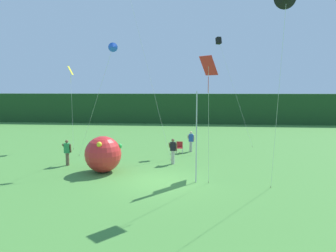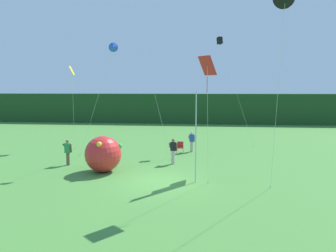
{
  "view_description": "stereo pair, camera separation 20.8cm",
  "coord_description": "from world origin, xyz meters",
  "px_view_note": "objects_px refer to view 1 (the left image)",
  "views": [
    {
      "loc": [
        1.93,
        -15.62,
        4.85
      ],
      "look_at": [
        0.26,
        2.52,
        2.67
      ],
      "focal_mm": 32.45,
      "sensor_mm": 36.0,
      "label": 1
    },
    {
      "loc": [
        2.14,
        -15.6,
        4.85
      ],
      "look_at": [
        0.26,
        2.52,
        2.67
      ],
      "focal_mm": 32.45,
      "sensor_mm": 36.0,
      "label": 2
    }
  ],
  "objects_px": {
    "person_near_banner": "(191,141)",
    "kite_red_diamond_5": "(209,71)",
    "banner_flag": "(196,139)",
    "kite_blue_delta_3": "(113,48)",
    "person_mid_field": "(173,151)",
    "folding_chair": "(179,147)",
    "person_far_left": "(67,152)",
    "kite_yellow_diamond_2": "(71,75)",
    "inflatable_balloon": "(103,154)",
    "kite_black_box_4": "(219,42)"
  },
  "relations": [
    {
      "from": "person_near_banner",
      "to": "person_mid_field",
      "type": "relative_size",
      "value": 0.96
    },
    {
      "from": "banner_flag",
      "to": "kite_yellow_diamond_2",
      "type": "distance_m",
      "value": 14.27
    },
    {
      "from": "person_near_banner",
      "to": "folding_chair",
      "type": "height_order",
      "value": "person_near_banner"
    },
    {
      "from": "person_mid_field",
      "to": "kite_black_box_4",
      "type": "relative_size",
      "value": 0.18
    },
    {
      "from": "banner_flag",
      "to": "inflatable_balloon",
      "type": "distance_m",
      "value": 5.72
    },
    {
      "from": "person_far_left",
      "to": "kite_yellow_diamond_2",
      "type": "height_order",
      "value": "kite_yellow_diamond_2"
    },
    {
      "from": "inflatable_balloon",
      "to": "kite_blue_delta_3",
      "type": "bearing_deg",
      "value": 87.76
    },
    {
      "from": "person_mid_field",
      "to": "kite_blue_delta_3",
      "type": "xyz_separation_m",
      "value": [
        -3.86,
        -0.12,
        6.58
      ]
    },
    {
      "from": "person_near_banner",
      "to": "kite_blue_delta_3",
      "type": "height_order",
      "value": "kite_blue_delta_3"
    },
    {
      "from": "person_near_banner",
      "to": "kite_red_diamond_5",
      "type": "distance_m",
      "value": 11.16
    },
    {
      "from": "person_far_left",
      "to": "kite_black_box_4",
      "type": "distance_m",
      "value": 14.74
    },
    {
      "from": "inflatable_balloon",
      "to": "kite_blue_delta_3",
      "type": "relative_size",
      "value": 0.27
    },
    {
      "from": "person_mid_field",
      "to": "kite_yellow_diamond_2",
      "type": "xyz_separation_m",
      "value": [
        -8.98,
        5.32,
        5.19
      ]
    },
    {
      "from": "person_mid_field",
      "to": "folding_chair",
      "type": "distance_m",
      "value": 3.47
    },
    {
      "from": "person_mid_field",
      "to": "kite_blue_delta_3",
      "type": "distance_m",
      "value": 7.63
    },
    {
      "from": "person_far_left",
      "to": "kite_black_box_4",
      "type": "xyz_separation_m",
      "value": [
        10.03,
        7.37,
        7.88
      ]
    },
    {
      "from": "folding_chair",
      "to": "kite_red_diamond_5",
      "type": "distance_m",
      "value": 10.82
    },
    {
      "from": "banner_flag",
      "to": "person_mid_field",
      "type": "height_order",
      "value": "banner_flag"
    },
    {
      "from": "banner_flag",
      "to": "kite_red_diamond_5",
      "type": "distance_m",
      "value": 4.13
    },
    {
      "from": "inflatable_balloon",
      "to": "kite_red_diamond_5",
      "type": "distance_m",
      "value": 8.31
    },
    {
      "from": "kite_blue_delta_3",
      "to": "folding_chair",
      "type": "bearing_deg",
      "value": 40.93
    },
    {
      "from": "person_far_left",
      "to": "kite_yellow_diamond_2",
      "type": "bearing_deg",
      "value": 109.55
    },
    {
      "from": "kite_red_diamond_5",
      "to": "banner_flag",
      "type": "bearing_deg",
      "value": 101.86
    },
    {
      "from": "kite_yellow_diamond_2",
      "to": "person_near_banner",
      "type": "bearing_deg",
      "value": -6.8
    },
    {
      "from": "banner_flag",
      "to": "kite_blue_delta_3",
      "type": "bearing_deg",
      "value": 147.28
    },
    {
      "from": "kite_blue_delta_3",
      "to": "inflatable_balloon",
      "type": "bearing_deg",
      "value": -92.24
    },
    {
      "from": "person_near_banner",
      "to": "folding_chair",
      "type": "distance_m",
      "value": 1.16
    },
    {
      "from": "person_mid_field",
      "to": "kite_red_diamond_5",
      "type": "distance_m",
      "value": 7.85
    },
    {
      "from": "kite_yellow_diamond_2",
      "to": "kite_blue_delta_3",
      "type": "height_order",
      "value": "kite_blue_delta_3"
    },
    {
      "from": "kite_yellow_diamond_2",
      "to": "folding_chair",
      "type": "bearing_deg",
      "value": -11.55
    },
    {
      "from": "kite_blue_delta_3",
      "to": "kite_black_box_4",
      "type": "height_order",
      "value": "kite_black_box_4"
    },
    {
      "from": "kite_black_box_4",
      "to": "folding_chair",
      "type": "bearing_deg",
      "value": -136.13
    },
    {
      "from": "person_mid_field",
      "to": "kite_yellow_diamond_2",
      "type": "relative_size",
      "value": 0.25
    },
    {
      "from": "person_mid_field",
      "to": "inflatable_balloon",
      "type": "bearing_deg",
      "value": -149.22
    },
    {
      "from": "kite_yellow_diamond_2",
      "to": "kite_red_diamond_5",
      "type": "bearing_deg",
      "value": -45.66
    },
    {
      "from": "inflatable_balloon",
      "to": "person_near_banner",
      "type": "bearing_deg",
      "value": 52.0
    },
    {
      "from": "person_mid_field",
      "to": "inflatable_balloon",
      "type": "distance_m",
      "value": 4.6
    },
    {
      "from": "banner_flag",
      "to": "kite_red_diamond_5",
      "type": "bearing_deg",
      "value": -78.14
    },
    {
      "from": "folding_chair",
      "to": "kite_blue_delta_3",
      "type": "relative_size",
      "value": 0.11
    },
    {
      "from": "person_near_banner",
      "to": "kite_red_diamond_5",
      "type": "relative_size",
      "value": 0.26
    },
    {
      "from": "person_mid_field",
      "to": "kite_black_box_4",
      "type": "xyz_separation_m",
      "value": [
        3.3,
        6.37,
        7.87
      ]
    },
    {
      "from": "inflatable_balloon",
      "to": "kite_red_diamond_5",
      "type": "relative_size",
      "value": 0.34
    },
    {
      "from": "person_far_left",
      "to": "kite_red_diamond_5",
      "type": "relative_size",
      "value": 0.26
    },
    {
      "from": "inflatable_balloon",
      "to": "kite_black_box_4",
      "type": "xyz_separation_m",
      "value": [
        7.24,
        8.72,
        7.69
      ]
    },
    {
      "from": "banner_flag",
      "to": "kite_blue_delta_3",
      "type": "xyz_separation_m",
      "value": [
        -5.37,
        3.45,
        5.19
      ]
    },
    {
      "from": "person_mid_field",
      "to": "folding_chair",
      "type": "xyz_separation_m",
      "value": [
        0.24,
        3.44,
        -0.39
      ]
    },
    {
      "from": "person_near_banner",
      "to": "kite_blue_delta_3",
      "type": "relative_size",
      "value": 0.21
    },
    {
      "from": "person_far_left",
      "to": "kite_blue_delta_3",
      "type": "height_order",
      "value": "kite_blue_delta_3"
    },
    {
      "from": "person_far_left",
      "to": "inflatable_balloon",
      "type": "xyz_separation_m",
      "value": [
        2.79,
        -1.35,
        0.19
      ]
    },
    {
      "from": "kite_blue_delta_3",
      "to": "kite_black_box_4",
      "type": "distance_m",
      "value": 9.75
    }
  ]
}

